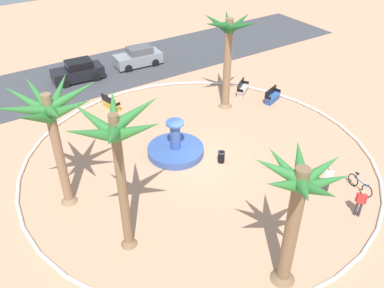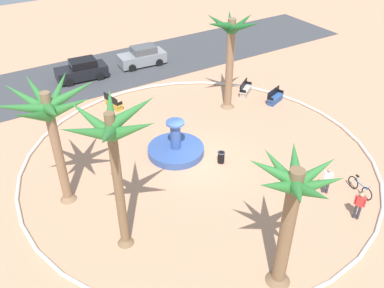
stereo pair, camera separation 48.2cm
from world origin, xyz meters
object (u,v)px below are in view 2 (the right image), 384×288
(fountain, at_px, (176,149))
(bench_east, at_px, (113,103))
(palm_tree_far_side, at_px, (113,144))
(person_cyclist_helmet, at_px, (359,204))
(parked_car_leftmost, at_px, (82,70))
(bench_west, at_px, (275,98))
(trash_bin, at_px, (221,157))
(bicycle_red_frame, at_px, (360,188))
(person_cyclist_photo, at_px, (327,179))
(palm_tree_by_curb, at_px, (292,202))
(palm_tree_near_fountain, at_px, (49,116))
(palm_tree_mid_plaza, at_px, (231,45))
(bench_north, at_px, (245,90))
(parked_car_second, at_px, (142,57))

(fountain, height_order, bench_east, fountain)
(palm_tree_far_side, relative_size, person_cyclist_helmet, 4.42)
(parked_car_leftmost, bearing_deg, bench_west, -46.67)
(trash_bin, relative_size, bicycle_red_frame, 0.43)
(person_cyclist_helmet, bearing_deg, person_cyclist_photo, 85.86)
(palm_tree_by_curb, distance_m, bicycle_red_frame, 8.64)
(fountain, distance_m, bench_west, 9.54)
(palm_tree_near_fountain, bearing_deg, parked_car_leftmost, 67.40)
(palm_tree_near_fountain, xyz_separation_m, palm_tree_far_side, (1.33, -4.33, 0.46))
(trash_bin, xyz_separation_m, person_cyclist_helmet, (2.98, -7.27, 0.52))
(palm_tree_mid_plaza, height_order, person_cyclist_photo, palm_tree_mid_plaza)
(fountain, height_order, palm_tree_far_side, palm_tree_far_side)
(bench_west, bearing_deg, trash_bin, -152.69)
(palm_tree_by_curb, height_order, bicycle_red_frame, palm_tree_by_curb)
(bench_east, bearing_deg, bench_north, -19.93)
(palm_tree_near_fountain, xyz_separation_m, parked_car_leftmost, (5.63, 13.54, -4.27))
(bench_east, bearing_deg, fountain, -82.54)
(palm_tree_near_fountain, xyz_separation_m, person_cyclist_photo, (11.77, -6.73, -4.14))
(palm_tree_near_fountain, bearing_deg, person_cyclist_helmet, -37.42)
(palm_tree_mid_plaza, bearing_deg, bench_west, -21.22)
(palm_tree_mid_plaza, bearing_deg, bicycle_red_frame, -88.16)
(palm_tree_by_curb, distance_m, parked_car_second, 23.99)
(person_cyclist_helmet, bearing_deg, bench_east, 108.90)
(palm_tree_far_side, bearing_deg, fountain, 41.54)
(palm_tree_by_curb, height_order, bench_west, palm_tree_by_curb)
(bench_west, xyz_separation_m, person_cyclist_helmet, (-4.61, -11.19, 0.56))
(palm_tree_far_side, xyz_separation_m, person_cyclist_photo, (10.44, -2.40, -4.61))
(person_cyclist_helmet, bearing_deg, bicycle_red_frame, 35.16)
(palm_tree_far_side, xyz_separation_m, bicycle_red_frame, (11.93, -3.39, -5.12))
(trash_bin, xyz_separation_m, bicycle_red_frame, (4.63, -6.11, -0.00))
(palm_tree_by_curb, distance_m, parked_car_leftmost, 23.45)
(palm_tree_by_curb, relative_size, bench_east, 3.68)
(person_cyclist_photo, height_order, parked_car_leftmost, parked_car_leftmost)
(bench_east, xyz_separation_m, parked_car_leftmost, (-0.26, 5.71, 0.43))
(fountain, bearing_deg, palm_tree_by_curb, -95.53)
(bench_west, height_order, parked_car_second, parked_car_second)
(palm_tree_by_curb, bearing_deg, person_cyclist_helmet, 7.33)
(fountain, distance_m, palm_tree_mid_plaza, 8.05)
(bench_east, bearing_deg, bicycle_red_frame, -64.64)
(palm_tree_mid_plaza, distance_m, bench_north, 4.96)
(trash_bin, height_order, person_cyclist_helmet, person_cyclist_helmet)
(fountain, height_order, bicycle_red_frame, fountain)
(palm_tree_by_curb, bearing_deg, trash_bin, 70.89)
(palm_tree_mid_plaza, relative_size, parked_car_second, 1.61)
(palm_tree_mid_plaza, height_order, bench_west, palm_tree_mid_plaza)
(palm_tree_mid_plaza, xyz_separation_m, parked_car_leftmost, (-7.27, 9.94, -3.88))
(bench_east, bearing_deg, palm_tree_mid_plaza, -31.09)
(palm_tree_mid_plaza, distance_m, bench_west, 5.60)
(palm_tree_near_fountain, relative_size, bench_north, 4.05)
(fountain, relative_size, palm_tree_far_side, 0.47)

